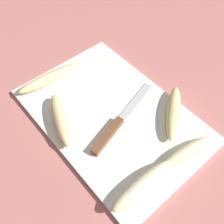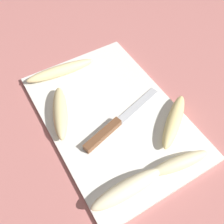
# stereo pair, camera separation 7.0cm
# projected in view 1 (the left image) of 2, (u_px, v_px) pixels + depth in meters

# --- Properties ---
(ground_plane) EXTENTS (4.00, 4.00, 0.00)m
(ground_plane) POSITION_uv_depth(u_px,v_px,m) (112.00, 117.00, 0.72)
(ground_plane) COLOR #B76B66
(cutting_board) EXTENTS (0.50, 0.34, 0.01)m
(cutting_board) POSITION_uv_depth(u_px,v_px,m) (112.00, 115.00, 0.71)
(cutting_board) COLOR white
(cutting_board) RESTS_ON ground_plane
(knife) EXTENTS (0.09, 0.27, 0.02)m
(knife) POSITION_uv_depth(u_px,v_px,m) (113.00, 129.00, 0.67)
(knife) COLOR brown
(knife) RESTS_ON cutting_board
(banana_ripe_center) EXTENTS (0.05, 0.21, 0.03)m
(banana_ripe_center) POSITION_uv_depth(u_px,v_px,m) (51.00, 78.00, 0.77)
(banana_ripe_center) COLOR beige
(banana_ripe_center) RESTS_ON cutting_board
(banana_bright_far) EXTENTS (0.04, 0.18, 0.04)m
(banana_bright_far) POSITION_uv_depth(u_px,v_px,m) (143.00, 185.00, 0.57)
(banana_bright_far) COLOR beige
(banana_bright_far) RESTS_ON cutting_board
(banana_mellow_near) EXTENTS (0.17, 0.10, 0.04)m
(banana_mellow_near) POSITION_uv_depth(u_px,v_px,m) (60.00, 119.00, 0.68)
(banana_mellow_near) COLOR beige
(banana_mellow_near) RESTS_ON cutting_board
(banana_cream_curved) EXTENTS (0.06, 0.15, 0.03)m
(banana_cream_curved) POSITION_uv_depth(u_px,v_px,m) (187.00, 152.00, 0.62)
(banana_cream_curved) COLOR beige
(banana_cream_curved) RESTS_ON cutting_board
(banana_golden_short) EXTENTS (0.14, 0.16, 0.03)m
(banana_golden_short) POSITION_uv_depth(u_px,v_px,m) (174.00, 112.00, 0.69)
(banana_golden_short) COLOR #EDD689
(banana_golden_short) RESTS_ON cutting_board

